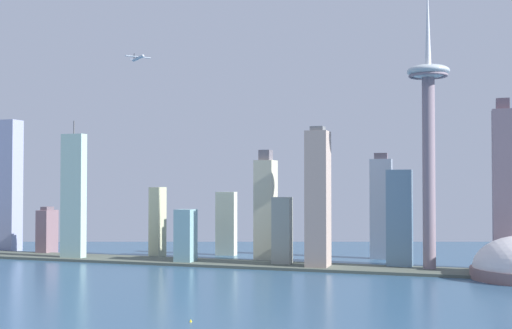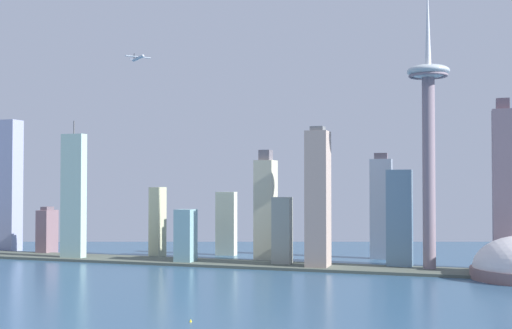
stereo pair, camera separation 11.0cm
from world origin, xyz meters
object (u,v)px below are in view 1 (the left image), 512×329
at_px(skyscraper_12, 186,237).
at_px(skyscraper_10, 318,199).
at_px(skyscraper_0, 400,219).
at_px(skyscraper_7, 282,232).
at_px(skyscraper_2, 266,209).
at_px(skyscraper_3, 74,197).
at_px(skyscraper_11, 226,223).
at_px(skyscraper_1, 381,208).
at_px(channel_buoy_1, 191,321).
at_px(skyscraper_5, 11,185).
at_px(observation_tower, 428,119).
at_px(skyscraper_8, 47,232).
at_px(skyscraper_4, 503,188).
at_px(skyscraper_6, 158,222).
at_px(airplane, 138,58).

bearing_deg(skyscraper_12, skyscraper_10, 1.03).
relative_size(skyscraper_0, skyscraper_7, 1.39).
distance_m(skyscraper_2, skyscraper_3, 223.65).
xyz_separation_m(skyscraper_2, skyscraper_12, (-75.83, -53.74, -29.69)).
bearing_deg(skyscraper_12, skyscraper_11, 82.98).
relative_size(skyscraper_1, channel_buoy_1, 66.49).
xyz_separation_m(skyscraper_5, channel_buoy_1, (398.86, -332.01, -84.80)).
height_order(observation_tower, skyscraper_2, observation_tower).
relative_size(skyscraper_5, skyscraper_8, 2.88).
height_order(skyscraper_8, skyscraper_12, skyscraper_12).
distance_m(skyscraper_3, skyscraper_4, 474.21).
height_order(skyscraper_6, channel_buoy_1, skyscraper_6).
bearing_deg(skyscraper_0, skyscraper_8, 179.33).
xyz_separation_m(observation_tower, skyscraper_0, (-30.73, 14.57, -102.60)).
bearing_deg(skyscraper_5, skyscraper_3, -24.11).
bearing_deg(airplane, skyscraper_12, 119.65).
relative_size(skyscraper_0, airplane, 4.34).
height_order(skyscraper_7, airplane, airplane).
bearing_deg(skyscraper_0, skyscraper_1, 109.19).
height_order(skyscraper_0, skyscraper_5, skyscraper_5).
height_order(skyscraper_3, skyscraper_8, skyscraper_3).
bearing_deg(airplane, skyscraper_5, -165.60).
relative_size(channel_buoy_1, airplane, 0.08).
distance_m(skyscraper_4, skyscraper_6, 393.12).
height_order(skyscraper_0, skyscraper_10, skyscraper_10).
relative_size(observation_tower, skyscraper_3, 1.84).
xyz_separation_m(observation_tower, airplane, (-276.40, -96.84, 60.63)).
bearing_deg(skyscraper_6, skyscraper_1, 13.89).
xyz_separation_m(skyscraper_4, skyscraper_12, (-331.10, -50.16, -54.20)).
relative_size(skyscraper_5, skyscraper_10, 1.16).
height_order(observation_tower, skyscraper_3, observation_tower).
xyz_separation_m(channel_buoy_1, airplane, (-142.47, 197.05, 213.82)).
bearing_deg(channel_buoy_1, skyscraper_12, 114.38).
xyz_separation_m(skyscraper_8, airplane, (187.14, -116.43, 186.35)).
height_order(skyscraper_3, skyscraper_11, skyscraper_3).
xyz_separation_m(skyscraper_10, channel_buoy_1, (-22.99, -278.41, -71.53)).
bearing_deg(skyscraper_7, channel_buoy_1, -86.29).
bearing_deg(observation_tower, channel_buoy_1, -114.50).
bearing_deg(skyscraper_11, skyscraper_10, -34.71).
relative_size(skyscraper_2, skyscraper_8, 2.14).
height_order(observation_tower, skyscraper_12, observation_tower).
relative_size(skyscraper_5, skyscraper_6, 2.04).
distance_m(skyscraper_2, channel_buoy_1, 338.32).
bearing_deg(skyscraper_7, skyscraper_5, 173.72).
bearing_deg(skyscraper_10, skyscraper_2, 144.70).
xyz_separation_m(observation_tower, skyscraper_12, (-258.92, -18.12, -124.00)).
bearing_deg(airplane, skyscraper_8, -169.72).
distance_m(observation_tower, skyscraper_10, 138.62).
relative_size(skyscraper_2, skyscraper_7, 1.71).
height_order(skyscraper_5, skyscraper_6, skyscraper_5).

